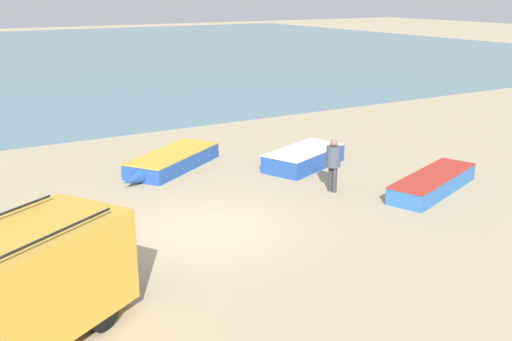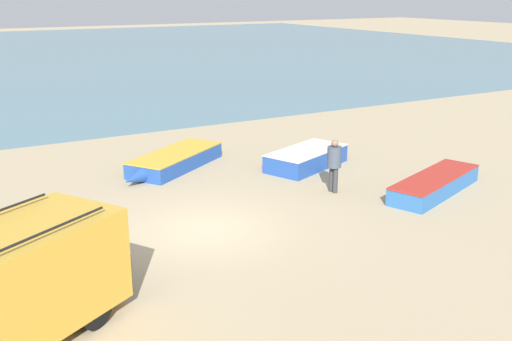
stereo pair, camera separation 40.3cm
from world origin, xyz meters
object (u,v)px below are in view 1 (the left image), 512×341
object	(u,v)px
fishing_rowboat_2	(171,161)
fisherman_0	(333,161)
fishing_rowboat_1	(435,182)
fishing_rowboat_0	(306,157)

from	to	relation	value
fishing_rowboat_2	fisherman_0	size ratio (longest dim) A/B	2.73
fishing_rowboat_2	fishing_rowboat_1	bearing A→B (deg)	100.23
fishing_rowboat_0	fisherman_0	size ratio (longest dim) A/B	2.38
fishing_rowboat_0	fishing_rowboat_1	size ratio (longest dim) A/B	0.80
fishing_rowboat_1	fishing_rowboat_2	xyz separation A→B (m)	(-6.55, 6.77, 0.01)
fishing_rowboat_0	fisherman_0	xyz separation A→B (m)	(-1.02, -2.91, 0.72)
fisherman_0	fishing_rowboat_0	bearing A→B (deg)	62.24
fishing_rowboat_1	fisherman_0	world-z (taller)	fisherman_0
fishing_rowboat_0	fishing_rowboat_1	bearing A→B (deg)	-87.94
fishing_rowboat_0	fishing_rowboat_1	xyz separation A→B (m)	(2.02, -4.54, -0.05)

